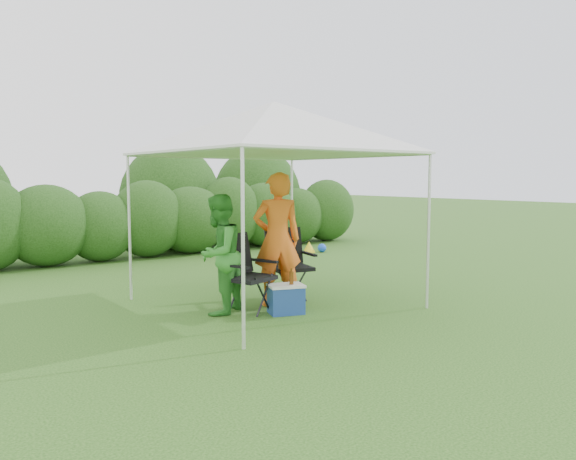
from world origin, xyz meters
TOP-DOWN VIEW (x-y plane):
  - ground at (0.00, 0.00)m, footprint 70.00×70.00m
  - hedge at (0.03, 6.00)m, footprint 13.37×1.53m
  - canopy at (0.00, 0.50)m, footprint 3.10×3.10m
  - chair_right at (0.42, 0.72)m, footprint 0.74×0.70m
  - chair_left at (-0.58, 0.40)m, footprint 0.75×0.72m
  - man at (-0.01, 0.41)m, footprint 0.80×0.68m
  - woman at (-0.90, 0.49)m, footprint 0.96×0.91m
  - cooler at (-0.21, -0.05)m, footprint 0.55×0.47m
  - bottle at (-0.15, -0.09)m, footprint 0.06×0.06m
  - lawn_toy at (3.96, 4.33)m, footprint 0.52×0.43m

SIDE VIEW (x-z plane):
  - ground at x=0.00m, z-range 0.00..0.00m
  - lawn_toy at x=3.96m, z-range -0.01..0.25m
  - cooler at x=-0.21m, z-range 0.00..0.39m
  - bottle at x=-0.15m, z-range 0.39..0.60m
  - chair_right at x=0.42m, z-range 0.07..1.10m
  - chair_left at x=-0.58m, z-range 0.07..1.11m
  - woman at x=-0.90m, z-range 0.00..1.57m
  - hedge at x=0.03m, z-range -0.07..1.73m
  - man at x=-0.01m, z-range 0.00..1.86m
  - canopy at x=0.00m, z-range 1.05..3.88m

